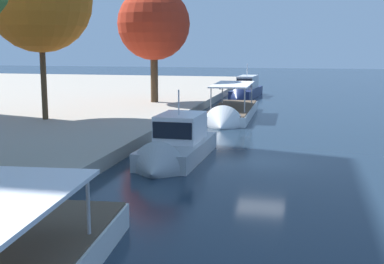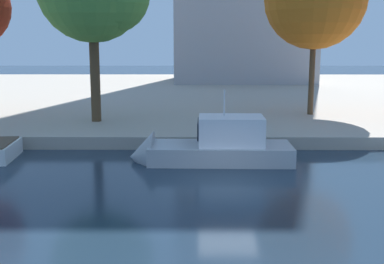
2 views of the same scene
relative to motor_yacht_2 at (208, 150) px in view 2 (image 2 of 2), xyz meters
The scene contains 4 objects.
ground_plane 4.59m from the motor_yacht_2, 80.81° to the right, with size 220.00×220.00×0.00m, color #192838.
dock_promenade 30.30m from the motor_yacht_2, 88.63° to the left, with size 120.00×55.00×0.73m, color #A39989.
motor_yacht_2 is the anchor object (origin of this frame).
tree_0 16.57m from the motor_yacht_2, 55.70° to the left, with size 7.33×7.33×12.09m.
Camera 2 is at (-1.42, -19.59, 6.00)m, focal length 45.36 mm.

